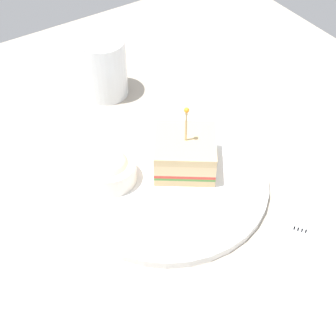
% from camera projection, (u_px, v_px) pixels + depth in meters
% --- Properties ---
extents(ground_plane, '(0.96, 0.96, 0.02)m').
position_uv_depth(ground_plane, '(168.00, 188.00, 0.71)').
color(ground_plane, '#9E9384').
extents(plate, '(0.28, 0.28, 0.01)m').
position_uv_depth(plate, '(168.00, 181.00, 0.70)').
color(plate, white).
rests_on(plate, ground_plane).
extents(sandwich_half_center, '(0.12, 0.11, 0.11)m').
position_uv_depth(sandwich_half_center, '(185.00, 153.00, 0.70)').
color(sandwich_half_center, tan).
rests_on(sandwich_half_center, plate).
extents(coleslaw_bowl, '(0.07, 0.07, 0.05)m').
position_uv_depth(coleslaw_bowl, '(110.00, 169.00, 0.68)').
color(coleslaw_bowl, silver).
rests_on(coleslaw_bowl, plate).
extents(drink_glass, '(0.07, 0.07, 0.10)m').
position_uv_depth(drink_glass, '(105.00, 71.00, 0.82)').
color(drink_glass, gold).
rests_on(drink_glass, ground_plane).
extents(napkin, '(0.12, 0.12, 0.00)m').
position_uv_depth(napkin, '(304.00, 278.00, 0.60)').
color(napkin, white).
rests_on(napkin, ground_plane).
extents(fork, '(0.10, 0.08, 0.00)m').
position_uv_depth(fork, '(296.00, 247.00, 0.63)').
color(fork, silver).
rests_on(fork, ground_plane).
extents(knife, '(0.11, 0.07, 0.00)m').
position_uv_depth(knife, '(324.00, 260.00, 0.62)').
color(knife, silver).
rests_on(knife, ground_plane).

